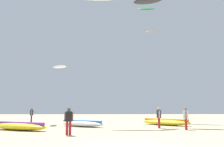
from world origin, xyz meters
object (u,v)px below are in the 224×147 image
person_right (159,116)px  kite_aloft_4 (146,9)px  person_left (32,114)px  kite_aloft_0 (152,31)px  kite_grounded_mid (165,122)px  person_foreground (69,119)px  kite_aloft_5 (60,67)px  kite_grounded_near (82,124)px  kite_grounded_far (19,126)px  kite_aloft_2 (148,1)px  person_midground (186,117)px

person_right → kite_aloft_4: kite_aloft_4 is taller
person_left → kite_aloft_0: size_ratio=0.63×
person_right → kite_grounded_mid: bearing=70.3°
person_foreground → kite_aloft_5: bearing=4.6°
person_left → kite_aloft_5: bearing=79.6°
person_left → kite_aloft_4: (17.66, 23.18, 22.73)m
kite_grounded_near → kite_aloft_0: 31.33m
kite_aloft_4 → kite_grounded_far: bearing=-115.6°
kite_grounded_mid → kite_aloft_2: 13.80m
kite_grounded_near → kite_aloft_2: (6.97, 3.92, 13.61)m
kite_grounded_mid → kite_aloft_4: size_ratio=1.28×
kite_grounded_near → kite_grounded_mid: bearing=11.8°
person_midground → kite_aloft_4: kite_aloft_4 is taller
kite_aloft_5 → person_midground: bearing=-64.3°
kite_grounded_far → person_left: bearing=101.5°
kite_aloft_5 → kite_grounded_mid: bearing=-60.6°
kite_aloft_2 → kite_aloft_5: kite_aloft_2 is taller
person_foreground → kite_aloft_0: size_ratio=0.63×
kite_aloft_0 → kite_aloft_2: size_ratio=0.77×
person_foreground → person_right: (6.76, 5.12, 0.03)m
kite_grounded_mid → kite_aloft_2: kite_aloft_2 is taller
kite_aloft_2 → kite_aloft_5: 29.66m
kite_aloft_4 → kite_aloft_5: kite_aloft_4 is taller
person_midground → person_right: person_right is taller
person_right → kite_aloft_0: size_ratio=0.64×
person_right → kite_aloft_4: 38.81m
person_right → person_midground: bearing=-44.8°
kite_grounded_near → kite_aloft_5: bearing=104.5°
person_foreground → person_midground: (8.43, 3.34, 0.02)m
kite_aloft_2 → kite_aloft_5: (-14.62, 25.58, -3.37)m
kite_aloft_2 → kite_aloft_4: (4.40, 25.33, 9.83)m
kite_aloft_4 → kite_aloft_0: bearing=-89.3°
kite_grounded_far → person_right: bearing=8.5°
kite_grounded_mid → person_right: bearing=-111.7°
kite_aloft_0 → kite_aloft_4: size_ratio=0.69×
person_midground → person_left: person_midground is taller
person_left → kite_grounded_mid: 14.97m
person_right → kite_aloft_5: 35.73m
person_left → kite_grounded_far: (1.94, -9.57, -0.69)m
person_foreground → kite_aloft_4: kite_aloft_4 is taller
kite_aloft_2 → kite_aloft_4: kite_aloft_4 is taller
kite_grounded_mid → kite_grounded_near: bearing=-168.2°
person_right → kite_grounded_far: bearing=-169.5°
person_foreground → kite_grounded_near: bearing=-8.3°
kite_aloft_0 → person_foreground: bearing=-110.5°
kite_aloft_0 → kite_aloft_2: bearing=-102.5°
person_foreground → kite_grounded_far: bearing=43.3°
person_foreground → person_midground: size_ratio=0.98×
kite_grounded_near → kite_aloft_0: (11.44, 24.03, 16.53)m
kite_grounded_mid → kite_aloft_0: 27.99m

